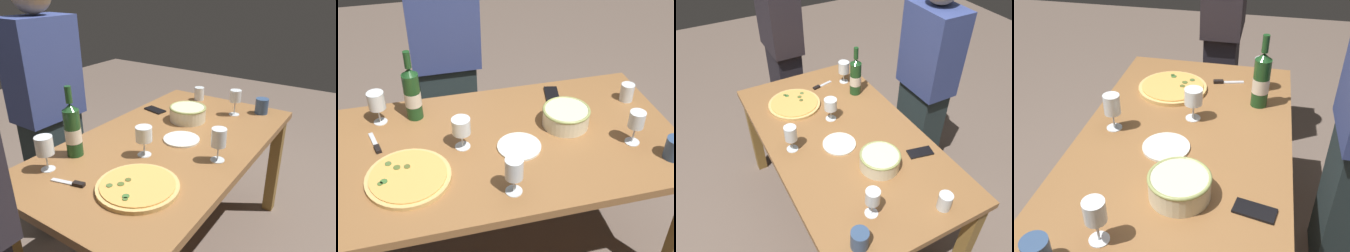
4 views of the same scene
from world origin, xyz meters
TOP-DOWN VIEW (x-y plane):
  - dining_table at (0.00, 0.00)m, footprint 1.60×0.90m
  - pizza at (-0.44, -0.14)m, footprint 0.35×0.35m
  - serving_bowl at (0.31, 0.06)m, footprint 0.23×0.23m
  - wine_bottle at (-0.38, 0.29)m, footprint 0.08×0.08m
  - wine_glass_near_pizza at (0.55, -0.15)m, footprint 0.07×0.07m
  - wine_glass_by_bottle at (-0.20, 0.01)m, footprint 0.08×0.08m
  - wine_glass_far_left at (-0.05, -0.32)m, footprint 0.07×0.07m
  - wine_glass_far_right at (-0.55, 0.29)m, footprint 0.08×0.08m
  - side_plate at (0.05, -0.06)m, footprint 0.20×0.20m
  - cell_phone at (0.33, 0.32)m, footprint 0.10×0.16m
  - pizza_knife at (-0.57, 0.11)m, footprint 0.06×0.16m
  - person_host at (-1.13, 0.03)m, footprint 0.40×0.24m

SIDE VIEW (x-z plane):
  - dining_table at x=0.00m, z-range 0.28..1.03m
  - side_plate at x=0.05m, z-range 0.75..0.76m
  - cell_phone at x=0.33m, z-range 0.75..0.76m
  - pizza_knife at x=-0.57m, z-range 0.75..0.76m
  - pizza at x=-0.44m, z-range 0.75..0.78m
  - serving_bowl at x=0.31m, z-range 0.75..0.84m
  - person_host at x=-1.13m, z-range 0.02..1.70m
  - wine_glass_by_bottle at x=-0.20m, z-range 0.78..0.94m
  - wine_glass_far_left at x=-0.05m, z-range 0.78..0.94m
  - wine_glass_near_pizza at x=0.55m, z-range 0.78..0.95m
  - wine_glass_far_right at x=-0.55m, z-range 0.79..0.95m
  - wine_bottle at x=-0.38m, z-range 0.71..1.06m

